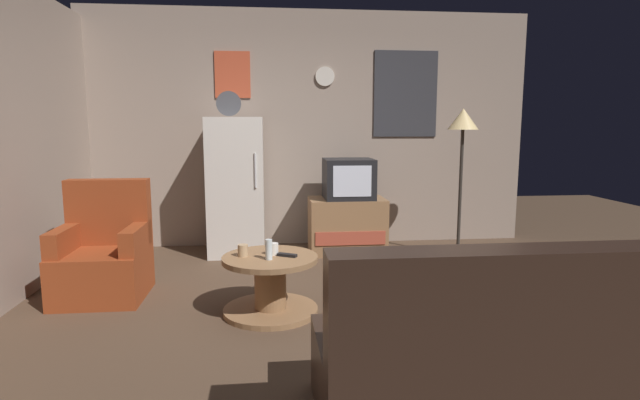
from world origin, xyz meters
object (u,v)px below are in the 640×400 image
mug_ceramic_white (273,249)px  couch (499,362)px  mug_ceramic_tan (243,250)px  remote_control (287,255)px  crt_tv (349,179)px  coffee_table (270,285)px  wine_glass (269,249)px  standing_lamp (463,131)px  armchair (104,256)px  tv_stand (347,225)px  fridge (236,186)px

mug_ceramic_white → couch: couch is taller
mug_ceramic_tan → remote_control: 0.33m
couch → remote_control: bearing=121.4°
crt_tv → remote_control: 2.00m
coffee_table → mug_ceramic_white: 0.27m
wine_glass → mug_ceramic_white: 0.14m
coffee_table → remote_control: 0.27m
standing_lamp → armchair: 3.69m
crt_tv → wine_glass: crt_tv is taller
wine_glass → couch: size_ratio=0.09×
tv_stand → standing_lamp: size_ratio=0.53×
standing_lamp → wine_glass: 2.72m
standing_lamp → couch: (-0.98, -3.04, -1.05)m
wine_glass → mug_ceramic_white: (0.03, 0.13, -0.03)m
coffee_table → mug_ceramic_white: bearing=56.0°
tv_stand → remote_control: (-0.74, -1.81, 0.15)m
crt_tv → wine_glass: bearing=-115.3°
crt_tv → standing_lamp: (1.16, -0.31, 0.53)m
crt_tv → mug_ceramic_tan: size_ratio=6.00×
crt_tv → mug_ceramic_tan: 2.11m
coffee_table → remote_control: remote_control is taller
mug_ceramic_tan → couch: (1.27, -1.58, -0.18)m
fridge → coffee_table: 1.96m
wine_glass → remote_control: size_ratio=1.00×
wine_glass → couch: (1.07, -1.47, -0.21)m
mug_ceramic_tan → remote_control: size_ratio=0.60×
mug_ceramic_white → couch: (1.04, -1.60, -0.18)m
fridge → remote_control: bearing=-75.6°
mug_ceramic_white → armchair: size_ratio=0.09×
fridge → wine_glass: size_ratio=11.80×
fridge → standing_lamp: 2.50m
standing_lamp → couch: size_ratio=0.94×
tv_stand → fridge: bearing=177.0°
coffee_table → wine_glass: bearing=-94.6°
mug_ceramic_white → armchair: bearing=160.3°
standing_lamp → coffee_table: size_ratio=2.21×
remote_control → crt_tv: bearing=96.2°
mug_ceramic_tan → armchair: armchair is taller
fridge → standing_lamp: (2.40, -0.37, 0.60)m
couch → standing_lamp: bearing=72.1°
fridge → tv_stand: 1.30m
wine_glass → crt_tv: bearing=64.7°
standing_lamp → remote_control: size_ratio=10.60×
fridge → couch: (1.42, -3.41, -0.44)m
mug_ceramic_tan → remote_control: mug_ceramic_tan is taller
remote_control → mug_ceramic_tan: bearing=-158.2°
fridge → remote_control: fridge is taller
armchair → couch: size_ratio=0.56×
mug_ceramic_white → fridge: bearing=101.9°
fridge → coffee_table: size_ratio=2.46×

